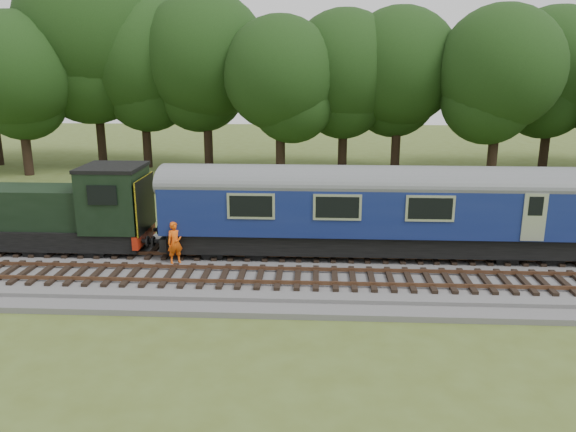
{
  "coord_description": "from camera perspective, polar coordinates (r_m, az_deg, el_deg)",
  "views": [
    {
      "loc": [
        2.78,
        -21.38,
        8.1
      ],
      "look_at": [
        1.6,
        1.4,
        2.0
      ],
      "focal_mm": 35.0,
      "sensor_mm": 36.0,
      "label": 1
    }
  ],
  "objects": [
    {
      "name": "ground",
      "position": [
        23.03,
        -4.17,
        -5.66
      ],
      "size": [
        120.0,
        120.0,
        0.0
      ],
      "primitive_type": "plane",
      "color": "#4A5820",
      "rests_on": "ground"
    },
    {
      "name": "ballast",
      "position": [
        22.97,
        -4.18,
        -5.25
      ],
      "size": [
        70.0,
        7.0,
        0.35
      ],
      "primitive_type": "cube",
      "color": "#4C4C4F",
      "rests_on": "ground"
    },
    {
      "name": "track_north",
      "position": [
        24.2,
        -3.78,
        -3.58
      ],
      "size": [
        67.2,
        2.4,
        0.21
      ],
      "color": "black",
      "rests_on": "ballast"
    },
    {
      "name": "track_south",
      "position": [
        21.4,
        -4.72,
        -6.13
      ],
      "size": [
        67.2,
        2.4,
        0.21
      ],
      "color": "black",
      "rests_on": "ballast"
    },
    {
      "name": "fence",
      "position": [
        27.26,
        -3.02,
        -2.33
      ],
      "size": [
        64.0,
        0.12,
        1.0
      ],
      "primitive_type": null,
      "color": "#6B6054",
      "rests_on": "ground"
    },
    {
      "name": "tree_line",
      "position": [
        44.22,
        -0.68,
        4.42
      ],
      "size": [
        70.0,
        8.0,
        18.0
      ],
      "primitive_type": null,
      "color": "black",
      "rests_on": "ground"
    },
    {
      "name": "dmu_railcar",
      "position": [
        23.58,
        9.3,
        1.3
      ],
      "size": [
        18.05,
        2.86,
        3.88
      ],
      "color": "black",
      "rests_on": "ground"
    },
    {
      "name": "shunter_loco",
      "position": [
        26.16,
        -22.71,
        0.24
      ],
      "size": [
        8.91,
        2.6,
        3.38
      ],
      "color": "black",
      "rests_on": "ground"
    },
    {
      "name": "worker",
      "position": [
        23.13,
        -11.41,
        -2.65
      ],
      "size": [
        0.75,
        0.68,
        1.73
      ],
      "primitive_type": "imported",
      "rotation": [
        0.0,
        0.0,
        0.53
      ],
      "color": "#FF590D",
      "rests_on": "ballast"
    }
  ]
}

